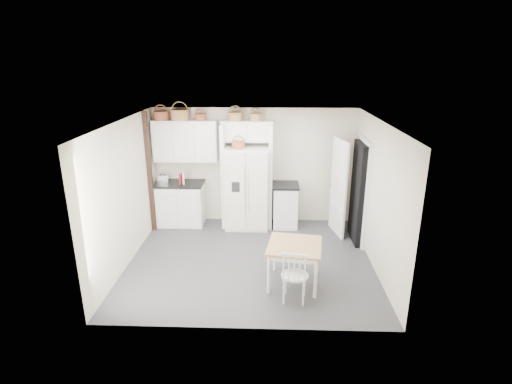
{
  "coord_description": "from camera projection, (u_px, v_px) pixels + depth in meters",
  "views": [
    {
      "loc": [
        0.34,
        -6.7,
        3.62
      ],
      "look_at": [
        0.09,
        0.4,
        1.22
      ],
      "focal_mm": 28.0,
      "sensor_mm": 36.0,
      "label": 1
    }
  ],
  "objects": [
    {
      "name": "dining_table",
      "position": [
        294.0,
        264.0,
        6.64
      ],
      "size": [
        0.98,
        0.98,
        0.72
      ],
      "primitive_type": "cube",
      "rotation": [
        0.0,
        0.0,
        -0.14
      ],
      "color": "olive",
      "rests_on": "floor"
    },
    {
      "name": "floor",
      "position": [
        250.0,
        260.0,
        7.52
      ],
      "size": [
        4.5,
        4.5,
        0.0
      ],
      "primitive_type": "plane",
      "color": "#404042",
      "rests_on": "ground"
    },
    {
      "name": "door_slab",
      "position": [
        339.0,
        188.0,
        8.39
      ],
      "size": [
        0.21,
        0.79,
        2.05
      ],
      "primitive_type": "cube",
      "rotation": [
        0.0,
        0.0,
        -1.36
      ],
      "color": "white",
      "rests_on": "floor"
    },
    {
      "name": "counter_left",
      "position": [
        180.0,
        183.0,
        8.87
      ],
      "size": [
        1.06,
        0.69,
        0.04
      ],
      "primitive_type": "cube",
      "color": "black",
      "rests_on": "base_cab_left"
    },
    {
      "name": "toaster",
      "position": [
        163.0,
        179.0,
        8.85
      ],
      "size": [
        0.25,
        0.16,
        0.17
      ],
      "primitive_type": "cube",
      "rotation": [
        0.0,
        0.0,
        0.08
      ],
      "color": "silver",
      "rests_on": "counter_left"
    },
    {
      "name": "basket_upper_c",
      "position": [
        200.0,
        117.0,
        8.51
      ],
      "size": [
        0.24,
        0.24,
        0.14
      ],
      "primitive_type": "cylinder",
      "color": "brown",
      "rests_on": "upper_cabinet"
    },
    {
      "name": "wall_left",
      "position": [
        125.0,
        194.0,
        7.18
      ],
      "size": [
        0.0,
        4.0,
        4.0
      ],
      "primitive_type": "plane",
      "rotation": [
        1.57,
        0.0,
        1.57
      ],
      "color": "beige",
      "rests_on": "floor"
    },
    {
      "name": "cookbook_cream",
      "position": [
        183.0,
        178.0,
        8.74
      ],
      "size": [
        0.08,
        0.18,
        0.26
      ],
      "primitive_type": "cube",
      "rotation": [
        0.0,
        0.0,
        0.25
      ],
      "color": "beige",
      "rests_on": "counter_left"
    },
    {
      "name": "ceiling",
      "position": [
        250.0,
        122.0,
        6.68
      ],
      "size": [
        4.5,
        4.5,
        0.0
      ],
      "primitive_type": "plane",
      "color": "white",
      "rests_on": "wall_back"
    },
    {
      "name": "basket_fridge_a",
      "position": [
        238.0,
        145.0,
        8.38
      ],
      "size": [
        0.28,
        0.28,
        0.15
      ],
      "primitive_type": "cylinder",
      "color": "brown",
      "rests_on": "refrigerator"
    },
    {
      "name": "basket_upper_a",
      "position": [
        161.0,
        116.0,
        8.53
      ],
      "size": [
        0.32,
        0.32,
        0.18
      ],
      "primitive_type": "cylinder",
      "color": "brown",
      "rests_on": "upper_cabinet"
    },
    {
      "name": "counter_right",
      "position": [
        286.0,
        185.0,
        8.8
      ],
      "size": [
        0.57,
        0.68,
        0.04
      ],
      "primitive_type": "cube",
      "color": "black",
      "rests_on": "base_cab_right"
    },
    {
      "name": "bridge_cabinet",
      "position": [
        247.0,
        131.0,
        8.57
      ],
      "size": [
        1.12,
        0.34,
        0.45
      ],
      "primitive_type": "cube",
      "color": "silver",
      "rests_on": "wall_back"
    },
    {
      "name": "refrigerator",
      "position": [
        247.0,
        188.0,
        8.78
      ],
      "size": [
        0.93,
        0.75,
        1.81
      ],
      "primitive_type": "cube",
      "color": "silver",
      "rests_on": "floor"
    },
    {
      "name": "wall_back",
      "position": [
        254.0,
        166.0,
        8.99
      ],
      "size": [
        4.5,
        0.0,
        4.5
      ],
      "primitive_type": "plane",
      "rotation": [
        1.57,
        0.0,
        0.0
      ],
      "color": "beige",
      "rests_on": "floor"
    },
    {
      "name": "windsor_chair",
      "position": [
        295.0,
        275.0,
        6.15
      ],
      "size": [
        0.47,
        0.44,
        0.87
      ],
      "primitive_type": "cube",
      "rotation": [
        0.0,
        0.0,
        -0.14
      ],
      "color": "silver",
      "rests_on": "floor"
    },
    {
      "name": "fridge_panel_left",
      "position": [
        224.0,
        176.0,
        8.78
      ],
      "size": [
        0.08,
        0.6,
        2.3
      ],
      "primitive_type": "cube",
      "color": "silver",
      "rests_on": "floor"
    },
    {
      "name": "basket_upper_b",
      "position": [
        180.0,
        115.0,
        8.51
      ],
      "size": [
        0.38,
        0.38,
        0.22
      ],
      "primitive_type": "cylinder",
      "color": "olive",
      "rests_on": "upper_cabinet"
    },
    {
      "name": "trim_post",
      "position": [
        150.0,
        173.0,
        8.45
      ],
      "size": [
        0.09,
        0.09,
        2.6
      ],
      "primitive_type": "cube",
      "color": "black",
      "rests_on": "floor"
    },
    {
      "name": "fridge_panel_right",
      "position": [
        270.0,
        176.0,
        8.75
      ],
      "size": [
        0.08,
        0.6,
        2.3
      ],
      "primitive_type": "cube",
      "color": "silver",
      "rests_on": "floor"
    },
    {
      "name": "basket_bridge_a",
      "position": [
        235.0,
        116.0,
        8.48
      ],
      "size": [
        0.31,
        0.31,
        0.17
      ],
      "primitive_type": "cylinder",
      "color": "olive",
      "rests_on": "bridge_cabinet"
    },
    {
      "name": "base_cab_left",
      "position": [
        181.0,
        204.0,
        9.03
      ],
      "size": [
        1.02,
        0.64,
        0.95
      ],
      "primitive_type": "cube",
      "color": "silver",
      "rests_on": "floor"
    },
    {
      "name": "basket_bridge_b",
      "position": [
        256.0,
        117.0,
        8.47
      ],
      "size": [
        0.27,
        0.27,
        0.15
      ],
      "primitive_type": "cylinder",
      "color": "olive",
      "rests_on": "bridge_cabinet"
    },
    {
      "name": "upper_cabinet",
      "position": [
        185.0,
        141.0,
        8.69
      ],
      "size": [
        1.4,
        0.34,
        0.9
      ],
      "primitive_type": "cube",
      "color": "silver",
      "rests_on": "wall_back"
    },
    {
      "name": "doorway_void",
      "position": [
        359.0,
        193.0,
        8.06
      ],
      "size": [
        0.18,
        0.85,
        2.05
      ],
      "primitive_type": "cube",
      "color": "black",
      "rests_on": "floor"
    },
    {
      "name": "base_cab_right",
      "position": [
        285.0,
        206.0,
        8.95
      ],
      "size": [
        0.53,
        0.64,
        0.93
      ],
      "primitive_type": "cube",
      "color": "silver",
      "rests_on": "floor"
    },
    {
      "name": "wall_right",
      "position": [
        378.0,
        196.0,
        7.02
      ],
      "size": [
        0.0,
        4.0,
        4.0
      ],
      "primitive_type": "plane",
      "rotation": [
        1.57,
        0.0,
        -1.57
      ],
      "color": "beige",
      "rests_on": "floor"
    },
    {
      "name": "cookbook_red",
      "position": [
        181.0,
        179.0,
        8.75
      ],
      "size": [
        0.07,
        0.15,
        0.23
      ],
      "primitive_type": "cube",
      "rotation": [
        0.0,
        0.0,
        -0.23
      ],
      "color": "maroon",
      "rests_on": "counter_left"
    }
  ]
}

